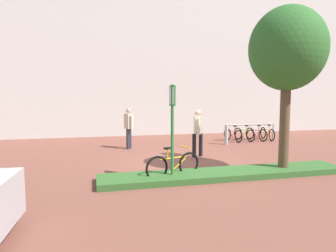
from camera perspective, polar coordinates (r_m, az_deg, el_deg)
The scene contains 10 objects.
ground_plane at distance 10.26m, azimuth 3.57°, elevation -6.72°, with size 60.00×60.00×0.00m, color brown.
building_facade at distance 17.88m, azimuth -4.22°, elevation 14.59°, with size 28.00×1.20×10.00m, color silver.
planter_strip at distance 8.47m, azimuth 11.21°, elevation -8.89°, with size 7.00×1.10×0.16m, color #336028.
tree_sidewalk at distance 9.23m, azimuth 21.76°, elevation 13.27°, with size 2.12×2.12×4.69m.
parking_sign_post at distance 7.69m, azimuth 0.83°, elevation 1.43°, with size 0.08×0.36×2.49m.
bike_at_sign at distance 8.12m, azimuth 1.04°, elevation -7.47°, with size 1.62×0.61×0.86m.
bike_rack_cluster at distance 15.62m, azimuth 15.39°, elevation -1.40°, with size 2.66×1.59×0.83m.
bollard_steel at distance 14.03m, azimuth 11.05°, elevation -1.65°, with size 0.16×0.16×0.90m, color #ADADB2.
person_casual_tan at distance 12.71m, azimuth -7.49°, elevation 0.09°, with size 0.37×0.57×1.72m.
person_shirt_white at distance 10.95m, azimuth 5.65°, elevation -0.76°, with size 0.44×0.60×1.72m.
Camera 1 is at (-3.06, -9.55, 2.17)m, focal length 32.03 mm.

